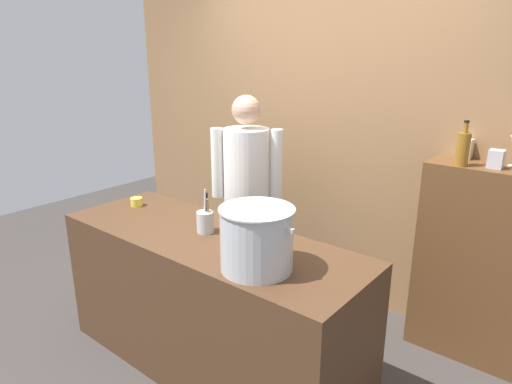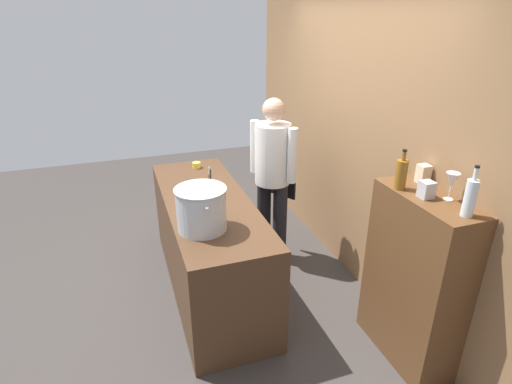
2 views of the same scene
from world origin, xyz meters
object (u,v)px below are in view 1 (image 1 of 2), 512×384
Objects in this scene: stockpot_large at (257,239)px; butter_jar at (137,202)px; utensil_crock at (205,221)px; spice_tin_cream at (466,149)px; chef at (247,189)px; spice_tin_silver at (496,159)px; wine_bottle_amber at (463,149)px.

stockpot_large is 1.30m from butter_jar.
spice_tin_cream is (1.10, 1.26, 0.39)m from utensil_crock.
chef is 6.16× the size of utensil_crock.
utensil_crock is (-0.55, 0.18, -0.09)m from stockpot_large.
spice_tin_silver is at bearing -34.95° from spice_tin_cream.
wine_bottle_amber is at bearing 28.40° from butter_jar.
chef reaches higher than butter_jar.
chef is 1.18m from stockpot_large.
spice_tin_cream is at bearing 69.12° from stockpot_large.
spice_tin_silver is at bearing 162.87° from chef.
chef reaches higher than spice_tin_silver.
stockpot_large is at bearing -9.61° from butter_jar.
wine_bottle_amber reaches higher than stockpot_large.
chef is 12.98× the size of spice_tin_cream.
wine_bottle_amber is (1.87, 1.01, 0.47)m from butter_jar.
wine_bottle_amber is at bearing -158.27° from spice_tin_silver.
chef is 1.52m from spice_tin_cream.
chef is 3.81× the size of stockpot_large.
chef is 0.73m from utensil_crock.
butter_jar is at bearing 177.09° from utensil_crock.
spice_tin_silver is at bearing 59.54° from stockpot_large.
chef is 6.06× the size of wine_bottle_amber.
chef reaches higher than wine_bottle_amber.
spice_tin_cream is at bearing 100.19° from wine_bottle_amber.
stockpot_large is 1.59× the size of wine_bottle_amber.
chef is at bearing -165.53° from wine_bottle_amber.
wine_bottle_amber reaches higher than butter_jar.
wine_bottle_amber is at bearing 162.04° from chef.
utensil_crock is at bearing 77.85° from chef.
spice_tin_silver is at bearing 40.46° from utensil_crock.
wine_bottle_amber reaches higher than utensil_crock.
spice_tin_cream is (1.83, 1.23, 0.43)m from butter_jar.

